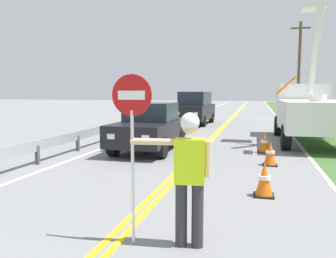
{
  "coord_description": "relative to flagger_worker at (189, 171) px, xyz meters",
  "views": [
    {
      "loc": [
        1.91,
        0.1,
        2.09
      ],
      "look_at": [
        -0.15,
        7.92,
        1.2
      ],
      "focal_mm": 35.99,
      "sensor_mm": 36.0,
      "label": 1
    }
  ],
  "objects": [
    {
      "name": "stop_sign_paddle",
      "position": [
        -0.76,
        -0.09,
        0.66
      ],
      "size": [
        0.56,
        0.04,
        2.33
      ],
      "color": "silver",
      "rests_on": "ground"
    },
    {
      "name": "oncoming_sedan_nearest",
      "position": [
        -2.83,
        7.1,
        -0.21
      ],
      "size": [
        1.92,
        4.11,
        1.7
      ],
      "color": "black",
      "rests_on": "ground"
    },
    {
      "name": "edge_line_left",
      "position": [
        -4.66,
        15.58,
        -1.04
      ],
      "size": [
        0.12,
        110.0,
        0.01
      ],
      "primitive_type": "cube",
      "color": "silver",
      "rests_on": "ground"
    },
    {
      "name": "flagger_worker",
      "position": [
        0.0,
        0.0,
        0.0
      ],
      "size": [
        1.08,
        0.28,
        1.83
      ],
      "color": "#2D2D33",
      "rests_on": "ground"
    },
    {
      "name": "utility_bucket_truck",
      "position": [
        2.93,
        10.93,
        0.39
      ],
      "size": [
        2.67,
        6.82,
        6.14
      ],
      "color": "white",
      "rests_on": "ground"
    },
    {
      "name": "centerline_yellow_right",
      "position": [
        -0.97,
        15.58,
        -1.04
      ],
      "size": [
        0.11,
        110.0,
        0.01
      ],
      "primitive_type": "cube",
      "color": "yellow",
      "rests_on": "ground"
    },
    {
      "name": "centerline_yellow_left",
      "position": [
        -1.15,
        15.58,
        -1.04
      ],
      "size": [
        0.11,
        110.0,
        0.01
      ],
      "primitive_type": "cube",
      "color": "yellow",
      "rests_on": "ground"
    },
    {
      "name": "traffic_cone_tail",
      "position": [
        1.15,
        7.65,
        -0.71
      ],
      "size": [
        0.4,
        0.4,
        0.7
      ],
      "color": "orange",
      "rests_on": "ground"
    },
    {
      "name": "guardrail_left_shoulder",
      "position": [
        -5.26,
        12.0,
        -0.53
      ],
      "size": [
        0.1,
        32.0,
        0.71
      ],
      "color": "#9EA0A3",
      "rests_on": "ground"
    },
    {
      "name": "traffic_cone_lead",
      "position": [
        1.04,
        2.56,
        -0.71
      ],
      "size": [
        0.4,
        0.4,
        0.7
      ],
      "color": "orange",
      "rests_on": "ground"
    },
    {
      "name": "traffic_cone_mid",
      "position": [
        1.27,
        5.57,
        -0.71
      ],
      "size": [
        0.4,
        0.4,
        0.7
      ],
      "color": "orange",
      "rests_on": "ground"
    },
    {
      "name": "edge_line_right",
      "position": [
        2.54,
        15.58,
        -1.04
      ],
      "size": [
        0.12,
        110.0,
        0.01
      ],
      "primitive_type": "cube",
      "color": "silver",
      "rests_on": "ground"
    },
    {
      "name": "oncoming_suv_second",
      "position": [
        -2.99,
        17.23,
        0.01
      ],
      "size": [
        2.06,
        4.67,
        2.1
      ],
      "color": "black",
      "rests_on": "ground"
    },
    {
      "name": "utility_pole_mid",
      "position": [
        4.73,
        30.75,
        3.52
      ],
      "size": [
        1.8,
        0.28,
        8.75
      ],
      "color": "brown",
      "rests_on": "ground"
    }
  ]
}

